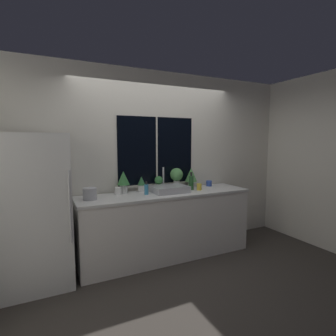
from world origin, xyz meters
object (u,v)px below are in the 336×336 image
(soap_bottle, at_px, (146,189))
(kettle, at_px, (90,193))
(potted_plant_right, at_px, (177,176))
(potted_plant_far_left, at_px, (123,180))
(bottle_tall, at_px, (191,182))
(mug_white, at_px, (118,191))
(potted_plant_center, at_px, (159,183))
(potted_plant_far_right, at_px, (191,176))
(mug_yellow, at_px, (199,187))
(potted_plant_left, at_px, (141,184))
(sink, at_px, (169,189))
(mug_blue, at_px, (209,183))
(refrigerator, at_px, (35,211))

(soap_bottle, xyz_separation_m, kettle, (-0.75, 0.02, 0.01))
(potted_plant_right, bearing_deg, potted_plant_far_left, 180.00)
(bottle_tall, height_order, mug_white, bottle_tall)
(potted_plant_center, bearing_deg, bottle_tall, -23.91)
(mug_white, height_order, kettle, kettle)
(potted_plant_far_right, bearing_deg, potted_plant_right, 180.00)
(potted_plant_far_left, bearing_deg, soap_bottle, -42.56)
(potted_plant_center, distance_m, mug_yellow, 0.61)
(potted_plant_far_right, distance_m, bottle_tall, 0.24)
(bottle_tall, bearing_deg, kettle, -179.21)
(potted_plant_left, distance_m, potted_plant_right, 0.58)
(mug_white, bearing_deg, potted_plant_far_right, 3.69)
(potted_plant_center, relative_size, bottle_tall, 0.78)
(sink, distance_m, kettle, 1.11)
(potted_plant_far_right, height_order, kettle, potted_plant_far_right)
(potted_plant_center, height_order, kettle, potted_plant_center)
(potted_plant_far_right, distance_m, mug_white, 1.21)
(mug_blue, bearing_deg, potted_plant_left, 177.55)
(refrigerator, xyz_separation_m, potted_plant_left, (1.38, 0.27, 0.18))
(potted_plant_right, bearing_deg, mug_white, -175.30)
(sink, relative_size, mug_blue, 5.50)
(potted_plant_center, relative_size, mug_yellow, 2.12)
(potted_plant_left, distance_m, potted_plant_far_right, 0.84)
(potted_plant_far_left, xyz_separation_m, kettle, (-0.50, -0.22, -0.11))
(potted_plant_far_left, xyz_separation_m, potted_plant_right, (0.84, 0.00, 0.01))
(mug_white, bearing_deg, mug_blue, 1.08)
(potted_plant_left, relative_size, kettle, 1.29)
(sink, height_order, mug_white, sink)
(bottle_tall, bearing_deg, potted_plant_center, 156.09)
(potted_plant_far_left, relative_size, mug_blue, 3.43)
(mug_white, bearing_deg, soap_bottle, -23.79)
(potted_plant_center, relative_size, mug_white, 2.10)
(soap_bottle, relative_size, bottle_tall, 0.67)
(potted_plant_far_left, distance_m, kettle, 0.55)
(mug_blue, height_order, mug_white, mug_white)
(sink, bearing_deg, mug_blue, 12.24)
(soap_bottle, height_order, mug_white, soap_bottle)
(potted_plant_far_left, bearing_deg, mug_white, -142.13)
(potted_plant_left, xyz_separation_m, potted_plant_far_right, (0.83, 0.00, 0.07))
(bottle_tall, distance_m, mug_blue, 0.45)
(sink, distance_m, mug_yellow, 0.47)
(refrigerator, xyz_separation_m, potted_plant_far_left, (1.11, 0.27, 0.25))
(mug_yellow, height_order, kettle, kettle)
(potted_plant_far_left, bearing_deg, refrigerator, -166.51)
(soap_bottle, bearing_deg, potted_plant_right, 21.66)
(refrigerator, distance_m, mug_yellow, 2.19)
(refrigerator, distance_m, potted_plant_far_left, 1.17)
(potted_plant_far_right, bearing_deg, mug_yellow, -94.90)
(refrigerator, relative_size, potted_plant_left, 7.95)
(mug_yellow, height_order, mug_white, same)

